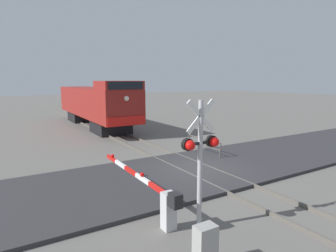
% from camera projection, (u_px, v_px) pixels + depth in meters
% --- Properties ---
extents(ground_plane, '(160.00, 160.00, 0.00)m').
position_uv_depth(ground_plane, '(196.00, 171.00, 13.58)').
color(ground_plane, '#605E59').
extents(rail_track_left, '(0.08, 80.00, 0.15)m').
position_uv_depth(rail_track_left, '(184.00, 172.00, 13.20)').
color(rail_track_left, '#59544C').
rests_on(rail_track_left, ground_plane).
extents(rail_track_right, '(0.08, 80.00, 0.15)m').
position_uv_depth(rail_track_right, '(208.00, 167.00, 13.93)').
color(rail_track_right, '#59544C').
rests_on(rail_track_right, ground_plane).
extents(road_surface, '(36.00, 5.86, 0.14)m').
position_uv_depth(road_surface, '(196.00, 170.00, 13.57)').
color(road_surface, '#2D2D30').
rests_on(road_surface, ground_plane).
extents(locomotive, '(3.02, 15.30, 4.23)m').
position_uv_depth(locomotive, '(95.00, 104.00, 26.35)').
color(locomotive, black).
rests_on(locomotive, ground_plane).
extents(crossing_signal, '(1.18, 0.33, 3.75)m').
position_uv_depth(crossing_signal, '(201.00, 151.00, 7.99)').
color(crossing_signal, '#ADADB2').
rests_on(crossing_signal, ground_plane).
extents(crossing_gate, '(0.36, 5.61, 1.22)m').
position_uv_depth(crossing_gate, '(157.00, 196.00, 8.76)').
color(crossing_gate, silver).
rests_on(crossing_gate, ground_plane).
extents(utility_cabinet, '(0.50, 0.35, 1.03)m').
position_uv_depth(utility_cabinet, '(205.00, 247.00, 6.49)').
color(utility_cabinet, '#999993').
rests_on(utility_cabinet, ground_plane).
extents(guard_railing, '(0.08, 2.98, 0.95)m').
position_uv_depth(guard_railing, '(204.00, 144.00, 16.58)').
color(guard_railing, '#4C4742').
rests_on(guard_railing, ground_plane).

